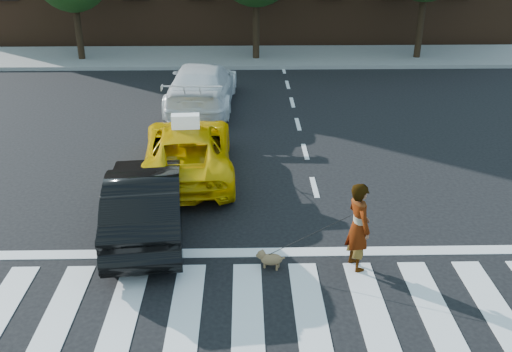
# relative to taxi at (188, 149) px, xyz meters

# --- Properties ---
(ground) EXTENTS (120.00, 120.00, 0.00)m
(ground) POSITION_rel_taxi_xyz_m (1.40, -5.26, -0.63)
(ground) COLOR black
(ground) RESTS_ON ground
(crosswalk) EXTENTS (13.00, 2.40, 0.01)m
(crosswalk) POSITION_rel_taxi_xyz_m (1.40, -5.26, -0.63)
(crosswalk) COLOR silver
(crosswalk) RESTS_ON ground
(stop_line) EXTENTS (12.00, 0.30, 0.01)m
(stop_line) POSITION_rel_taxi_xyz_m (1.40, -3.66, -0.63)
(stop_line) COLOR silver
(stop_line) RESTS_ON ground
(sidewalk_far) EXTENTS (30.00, 4.00, 0.15)m
(sidewalk_far) POSITION_rel_taxi_xyz_m (1.40, 12.24, -0.56)
(sidewalk_far) COLOR slate
(sidewalk_far) RESTS_ON ground
(taxi) EXTENTS (2.40, 4.68, 1.26)m
(taxi) POSITION_rel_taxi_xyz_m (0.00, 0.00, 0.00)
(taxi) COLOR #E0B004
(taxi) RESTS_ON ground
(black_sedan) EXTENTS (1.85, 4.18, 1.33)m
(black_sedan) POSITION_rel_taxi_xyz_m (-0.60, -2.76, 0.04)
(black_sedan) COLOR black
(black_sedan) RESTS_ON ground
(white_suv) EXTENTS (2.30, 5.15, 1.47)m
(white_suv) POSITION_rel_taxi_xyz_m (0.00, 5.30, 0.10)
(white_suv) COLOR white
(white_suv) RESTS_ON ground
(woman) EXTENTS (0.56, 0.70, 1.67)m
(woman) POSITION_rel_taxi_xyz_m (3.36, -4.16, 0.20)
(woman) COLOR #999999
(woman) RESTS_ON ground
(dog) EXTENTS (0.53, 0.34, 0.31)m
(dog) POSITION_rel_taxi_xyz_m (1.80, -4.15, -0.45)
(dog) COLOR olive
(dog) RESTS_ON ground
(taxi_sign) EXTENTS (0.67, 0.32, 0.32)m
(taxi_sign) POSITION_rel_taxi_xyz_m (0.00, -0.20, 0.79)
(taxi_sign) COLOR white
(taxi_sign) RESTS_ON taxi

